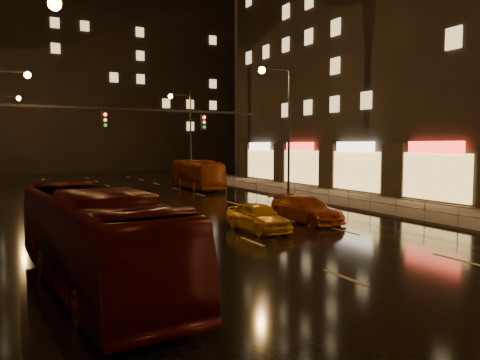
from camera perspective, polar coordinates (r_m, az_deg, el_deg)
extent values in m
plane|color=black|center=(28.87, -8.08, -3.81)|extent=(140.00, 140.00, 0.00)
cube|color=#38332D|center=(31.93, 18.75, -3.08)|extent=(7.00, 70.00, 0.15)
cube|color=black|center=(45.76, 26.00, 17.73)|extent=(18.00, 50.00, 30.00)
cube|color=black|center=(81.34, -17.81, 14.00)|extent=(44.00, 16.00, 36.00)
cube|color=black|center=(28.07, -12.12, 8.39)|extent=(15.20, 0.14, 0.14)
cube|color=black|center=(27.58, -16.15, 7.04)|extent=(0.32, 0.18, 0.95)
cube|color=black|center=(29.32, -4.47, 7.03)|extent=(0.32, 0.18, 0.95)
sphere|color=#FF1E19|center=(27.48, -16.11, 7.68)|extent=(0.18, 0.18, 0.18)
cylinder|color=#99999E|center=(54.73, -6.17, 0.74)|extent=(0.04, 0.04, 1.00)
cube|color=#99999E|center=(31.85, 10.76, -1.08)|extent=(0.05, 56.00, 0.05)
cube|color=#99999E|center=(31.89, 10.75, -1.80)|extent=(0.05, 56.00, 0.05)
imported|color=#4E0C0B|center=(13.87, -17.28, -6.89)|extent=(3.26, 10.34, 2.83)
imported|color=#943A0E|center=(43.40, -5.28, 0.69)|extent=(2.85, 9.62, 2.64)
imported|color=#EBA316|center=(22.08, 2.20, -4.49)|extent=(1.80, 4.07, 1.36)
imported|color=#BB4811|center=(24.91, 8.09, -3.54)|extent=(2.43, 4.83, 1.35)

